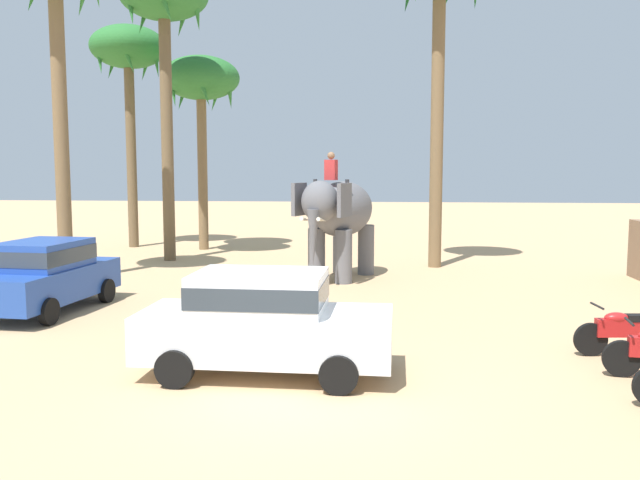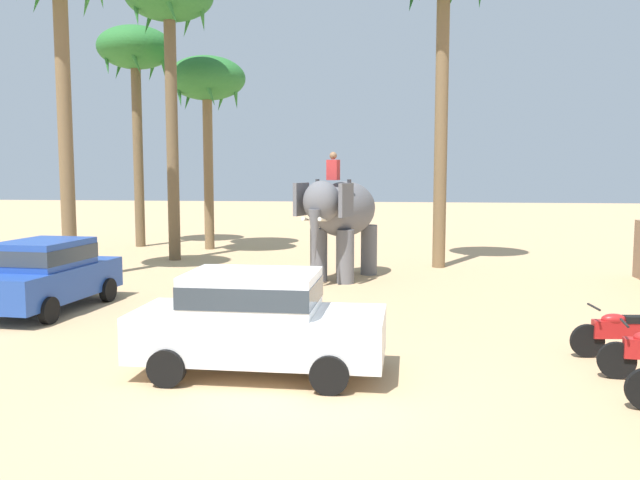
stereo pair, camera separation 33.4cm
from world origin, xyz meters
name	(u,v)px [view 1 (the left image)]	position (x,y,z in m)	size (l,w,h in m)	color
ground_plane	(302,389)	(0.00, 0.00, 0.00)	(120.00, 120.00, 0.00)	tan
car_sedan_foreground	(264,319)	(-0.72, 0.69, 0.93)	(4.13, 1.93, 1.70)	white
car_parked_far_side	(45,273)	(-6.74, 4.95, 0.93)	(2.13, 4.22, 1.70)	#23479E
elephant_with_mahout	(339,215)	(-0.17, 10.42, 1.99)	(2.64, 4.01, 3.88)	slate
motorcycle_fourth_in_row	(624,331)	(5.56, 2.40, 0.46)	(1.80, 0.55, 0.94)	black
palm_tree_behind_elephant	(201,83)	(-6.41, 17.52, 6.91)	(3.20, 3.20, 8.04)	brown
palm_tree_near_hut	(128,55)	(-9.71, 18.10, 8.22)	(3.20, 3.20, 9.45)	brown
palm_tree_far_back	(164,7)	(-6.74, 14.04, 9.18)	(3.20, 3.20, 10.51)	brown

